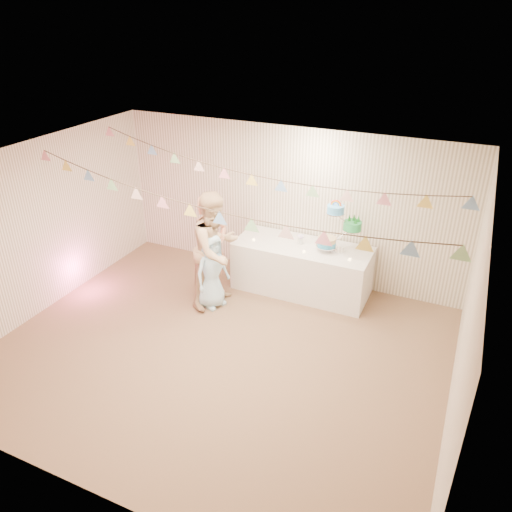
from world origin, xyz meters
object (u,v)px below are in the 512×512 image
at_px(table, 302,268).
at_px(person_adult_b, 216,250).
at_px(cake_stand, 338,232).
at_px(person_child, 212,271).
at_px(person_adult_a, 211,247).

bearing_deg(table, person_adult_b, -140.47).
relative_size(cake_stand, person_child, 0.64).
distance_m(cake_stand, person_adult_a, 2.02).
xyz_separation_m(table, person_adult_a, (-1.29, -0.71, 0.44)).
bearing_deg(person_child, person_adult_a, 49.05).
distance_m(person_adult_a, person_adult_b, 0.29).
bearing_deg(person_adult_a, cake_stand, -44.40).
relative_size(table, person_adult_a, 1.29).
distance_m(person_adult_a, person_child, 0.42).
distance_m(table, person_child, 1.53).
relative_size(person_adult_a, person_child, 1.38).
height_order(cake_stand, person_adult_b, person_adult_b).
relative_size(person_adult_b, person_child, 1.51).
xyz_separation_m(cake_stand, person_adult_b, (-1.64, -0.95, -0.21)).
xyz_separation_m(person_adult_a, person_adult_b, (0.20, -0.19, 0.08)).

